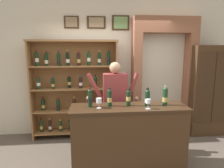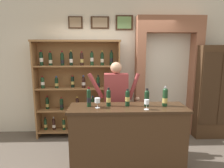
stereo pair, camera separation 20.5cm
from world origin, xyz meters
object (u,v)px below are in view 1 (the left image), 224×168
(side_cabinet, at_px, (208,91))
(tasting_bottle_prosecco, at_px, (90,98))
(tasting_bottle_riserva, at_px, (110,97))
(tasting_bottle_bianco, at_px, (147,97))
(shopkeeper, at_px, (115,97))
(wine_glass_right, at_px, (99,101))
(wine_glass_left, at_px, (148,102))
(tasting_counter, at_px, (128,138))
(wine_shelf, at_px, (75,87))
(tasting_bottle_super_tuscan, at_px, (128,97))
(tasting_bottle_chianti, at_px, (165,96))

(side_cabinet, relative_size, tasting_bottle_prosecco, 6.54)
(tasting_bottle_riserva, xyz_separation_m, tasting_bottle_bianco, (0.59, -0.02, -0.01))
(shopkeeper, xyz_separation_m, wine_glass_right, (-0.31, -0.62, 0.10))
(tasting_bottle_bianco, distance_m, wine_glass_left, 0.18)
(shopkeeper, xyz_separation_m, wine_glass_left, (0.41, -0.72, 0.09))
(tasting_counter, distance_m, wine_glass_right, 0.78)
(wine_shelf, height_order, wine_glass_left, wine_shelf)
(tasting_bottle_prosecco, relative_size, wine_glass_left, 2.04)
(wine_glass_left, bearing_deg, wine_shelf, 129.79)
(tasting_bottle_super_tuscan, relative_size, tasting_bottle_chianti, 0.86)
(wine_shelf, xyz_separation_m, side_cabinet, (2.95, -0.13, -0.12))
(tasting_bottle_super_tuscan, distance_m, wine_glass_right, 0.47)
(tasting_bottle_bianco, distance_m, wine_glass_right, 0.76)
(wine_shelf, relative_size, wine_glass_left, 14.04)
(tasting_counter, distance_m, tasting_bottle_riserva, 0.72)
(side_cabinet, bearing_deg, wine_glass_right, -154.01)
(shopkeeper, xyz_separation_m, tasting_bottle_riserva, (-0.14, -0.52, 0.13))
(shopkeeper, xyz_separation_m, tasting_bottle_prosecco, (-0.44, -0.54, 0.13))
(side_cabinet, height_order, tasting_bottle_prosecco, side_cabinet)
(tasting_bottle_riserva, xyz_separation_m, wine_glass_right, (-0.17, -0.10, -0.03))
(tasting_bottle_prosecco, bearing_deg, tasting_bottle_super_tuscan, 1.10)
(tasting_bottle_bianco, height_order, wine_glass_left, tasting_bottle_bianco)
(tasting_bottle_super_tuscan, bearing_deg, wine_glass_left, -37.27)
(tasting_bottle_prosecco, height_order, tasting_bottle_riserva, tasting_bottle_prosecco)
(tasting_counter, xyz_separation_m, tasting_bottle_bianco, (0.29, 0.02, 0.65))
(tasting_bottle_riserva, distance_m, wine_glass_left, 0.59)
(wine_glass_left, bearing_deg, tasting_bottle_super_tuscan, 142.73)
(shopkeeper, relative_size, tasting_bottle_bianco, 6.04)
(tasting_bottle_prosecco, height_order, tasting_bottle_super_tuscan, tasting_bottle_prosecco)
(tasting_bottle_super_tuscan, bearing_deg, tasting_bottle_bianco, -4.39)
(tasting_bottle_prosecco, relative_size, tasting_bottle_super_tuscan, 1.14)
(shopkeeper, height_order, tasting_bottle_prosecco, shopkeeper)
(tasting_bottle_bianco, bearing_deg, tasting_bottle_super_tuscan, 175.61)
(tasting_bottle_bianco, bearing_deg, wine_shelf, 134.32)
(side_cabinet, relative_size, tasting_bottle_super_tuscan, 7.43)
(shopkeeper, distance_m, wine_glass_right, 0.70)
(wine_shelf, distance_m, tasting_counter, 1.71)
(tasting_bottle_chianti, bearing_deg, tasting_bottle_prosecco, 179.23)
(tasting_bottle_bianco, bearing_deg, tasting_bottle_prosecco, 179.28)
(tasting_bottle_prosecco, distance_m, tasting_bottle_chianti, 1.17)
(wine_glass_left, bearing_deg, side_cabinet, 36.79)
(tasting_bottle_prosecco, bearing_deg, wine_glass_left, -12.27)
(side_cabinet, bearing_deg, tasting_bottle_super_tuscan, -151.05)
(wine_glass_right, height_order, wine_glass_left, wine_glass_right)
(tasting_bottle_super_tuscan, bearing_deg, tasting_bottle_prosecco, -178.90)
(tasting_counter, relative_size, tasting_bottle_chianti, 5.81)
(tasting_bottle_chianti, bearing_deg, side_cabinet, 38.52)
(shopkeeper, height_order, tasting_bottle_chianti, shopkeeper)
(tasting_bottle_bianco, bearing_deg, side_cabinet, 33.50)
(tasting_bottle_riserva, bearing_deg, side_cabinet, 25.72)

